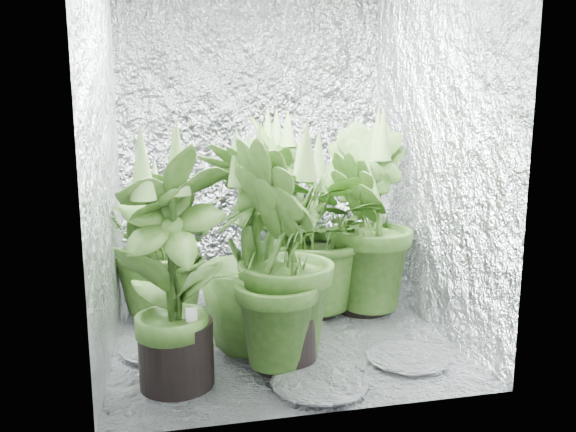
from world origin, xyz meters
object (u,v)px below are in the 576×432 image
at_px(plant_a, 163,241).
at_px(plant_g, 285,257).
at_px(plant_c, 365,220).
at_px(circulation_fan, 370,280).
at_px(plant_f, 173,272).
at_px(plant_d, 255,250).
at_px(plant_b, 278,213).
at_px(plant_e, 311,230).

relative_size(plant_a, plant_g, 0.82).
distance_m(plant_c, circulation_fan, 0.36).
height_order(plant_f, circulation_fan, plant_f).
relative_size(plant_c, plant_g, 1.05).
distance_m(plant_g, circulation_fan, 0.95).
bearing_deg(plant_d, plant_b, 70.11).
bearing_deg(plant_c, plant_g, -133.15).
bearing_deg(plant_e, plant_a, 167.42).
relative_size(plant_a, plant_b, 0.76).
bearing_deg(plant_f, plant_c, 33.13).
height_order(plant_d, plant_g, plant_g).
bearing_deg(plant_d, plant_g, -65.89).
distance_m(plant_c, plant_e, 0.31).
distance_m(plant_a, circulation_fan, 1.18).
relative_size(plant_b, circulation_fan, 2.93).
relative_size(plant_c, plant_f, 1.06).
xyz_separation_m(plant_e, plant_f, (-0.75, -0.68, 0.00)).
xyz_separation_m(plant_a, plant_d, (0.42, -0.58, 0.07)).
bearing_deg(plant_c, plant_e, -179.62).
bearing_deg(plant_g, plant_f, -172.05).
xyz_separation_m(plant_f, plant_g, (0.47, 0.07, 0.02)).
bearing_deg(plant_c, circulation_fan, 13.23).
bearing_deg(plant_g, plant_a, 122.83).
distance_m(plant_f, circulation_fan, 1.34).
xyz_separation_m(plant_a, plant_c, (1.09, -0.17, 0.11)).
relative_size(plant_b, plant_c, 1.02).
bearing_deg(plant_e, plant_f, -137.51).
xyz_separation_m(plant_c, plant_d, (-0.68, -0.41, -0.04)).
bearing_deg(circulation_fan, plant_f, -166.24).
xyz_separation_m(plant_a, circulation_fan, (1.14, -0.16, -0.25)).
xyz_separation_m(plant_b, plant_f, (-0.62, -0.95, -0.05)).
xyz_separation_m(plant_d, plant_f, (-0.37, -0.28, 0.00)).
height_order(plant_a, plant_b, plant_b).
bearing_deg(plant_f, plant_b, 57.11).
bearing_deg(plant_b, circulation_fan, -28.22).
bearing_deg(plant_c, plant_f, -146.87).
xyz_separation_m(plant_g, circulation_fan, (0.63, 0.63, -0.33)).
xyz_separation_m(plant_c, circulation_fan, (0.05, 0.01, -0.35)).
bearing_deg(plant_e, plant_c, 0.38).
relative_size(plant_c, plant_e, 1.08).
distance_m(plant_e, plant_g, 0.68).
bearing_deg(plant_b, plant_a, -171.90).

